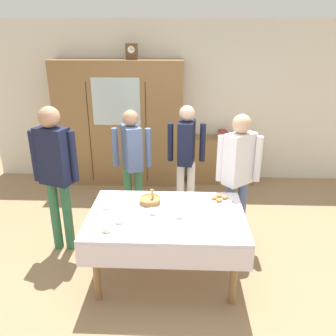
{
  "coord_description": "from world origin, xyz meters",
  "views": [
    {
      "loc": [
        0.14,
        -3.37,
        2.52
      ],
      "look_at": [
        0.0,
        0.2,
        1.11
      ],
      "focal_mm": 37.46,
      "sensor_mm": 36.0,
      "label": 1
    }
  ],
  "objects_px": {
    "wall_cabinet": "(120,124)",
    "tea_cup_center": "(106,230)",
    "bookshelf_low": "(221,160)",
    "tea_cup_far_right": "(153,212)",
    "person_behind_table_right": "(55,166)",
    "person_behind_table_left": "(186,151)",
    "mantel_clock": "(132,51)",
    "spoon_mid_right": "(195,203)",
    "pastry_plate": "(220,199)",
    "tea_cup_mid_right": "(107,207)",
    "tea_cup_near_left": "(179,216)",
    "dining_table": "(166,224)",
    "tea_cup_far_left": "(120,221)",
    "spoon_back_edge": "(179,209)",
    "bread_basket": "(150,200)",
    "person_by_cabinet": "(132,156)",
    "book_stack": "(223,134)",
    "person_near_right_end": "(238,168)"
  },
  "relations": [
    {
      "from": "tea_cup_mid_right",
      "to": "spoon_back_edge",
      "type": "relative_size",
      "value": 1.09
    },
    {
      "from": "tea_cup_mid_right",
      "to": "tea_cup_far_left",
      "type": "bearing_deg",
      "value": -57.38
    },
    {
      "from": "bookshelf_low",
      "to": "tea_cup_far_right",
      "type": "xyz_separation_m",
      "value": [
        -0.99,
        -2.62,
        0.38
      ]
    },
    {
      "from": "tea_cup_mid_right",
      "to": "tea_cup_near_left",
      "type": "relative_size",
      "value": 1.0
    },
    {
      "from": "tea_cup_far_right",
      "to": "tea_cup_mid_right",
      "type": "xyz_separation_m",
      "value": [
        -0.49,
        0.1,
        0.0
      ]
    },
    {
      "from": "mantel_clock",
      "to": "person_by_cabinet",
      "type": "xyz_separation_m",
      "value": [
        0.14,
        -1.34,
        -1.26
      ]
    },
    {
      "from": "book_stack",
      "to": "person_behind_table_left",
      "type": "bearing_deg",
      "value": -118.32
    },
    {
      "from": "dining_table",
      "to": "tea_cup_far_left",
      "type": "bearing_deg",
      "value": -159.56
    },
    {
      "from": "tea_cup_center",
      "to": "bread_basket",
      "type": "distance_m",
      "value": 0.71
    },
    {
      "from": "person_near_right_end",
      "to": "person_behind_table_right",
      "type": "distance_m",
      "value": 2.11
    },
    {
      "from": "person_behind_table_right",
      "to": "tea_cup_far_right",
      "type": "bearing_deg",
      "value": -23.19
    },
    {
      "from": "spoon_back_edge",
      "to": "person_behind_table_left",
      "type": "distance_m",
      "value": 1.35
    },
    {
      "from": "dining_table",
      "to": "tea_cup_far_left",
      "type": "relative_size",
      "value": 12.36
    },
    {
      "from": "person_by_cabinet",
      "to": "tea_cup_center",
      "type": "bearing_deg",
      "value": -91.08
    },
    {
      "from": "pastry_plate",
      "to": "mantel_clock",
      "type": "bearing_deg",
      "value": 118.95
    },
    {
      "from": "tea_cup_far_left",
      "to": "spoon_back_edge",
      "type": "xyz_separation_m",
      "value": [
        0.57,
        0.3,
        -0.02
      ]
    },
    {
      "from": "dining_table",
      "to": "person_behind_table_left",
      "type": "distance_m",
      "value": 1.51
    },
    {
      "from": "bread_basket",
      "to": "tea_cup_far_right",
      "type": "bearing_deg",
      "value": -79.16
    },
    {
      "from": "dining_table",
      "to": "bread_basket",
      "type": "relative_size",
      "value": 6.7
    },
    {
      "from": "tea_cup_far_right",
      "to": "pastry_plate",
      "type": "height_order",
      "value": "tea_cup_far_right"
    },
    {
      "from": "tea_cup_near_left",
      "to": "person_near_right_end",
      "type": "relative_size",
      "value": 0.08
    },
    {
      "from": "person_behind_table_left",
      "to": "wall_cabinet",
      "type": "bearing_deg",
      "value": 134.6
    },
    {
      "from": "person_behind_table_right",
      "to": "bookshelf_low",
      "type": "bearing_deg",
      "value": 45.03
    },
    {
      "from": "spoon_mid_right",
      "to": "pastry_plate",
      "type": "bearing_deg",
      "value": 16.11
    },
    {
      "from": "dining_table",
      "to": "spoon_back_edge",
      "type": "height_order",
      "value": "spoon_back_edge"
    },
    {
      "from": "person_behind_table_left",
      "to": "mantel_clock",
      "type": "bearing_deg",
      "value": 127.58
    },
    {
      "from": "dining_table",
      "to": "pastry_plate",
      "type": "xyz_separation_m",
      "value": [
        0.57,
        0.37,
        0.11
      ]
    },
    {
      "from": "bookshelf_low",
      "to": "pastry_plate",
      "type": "relative_size",
      "value": 3.84
    },
    {
      "from": "dining_table",
      "to": "bookshelf_low",
      "type": "height_order",
      "value": "bookshelf_low"
    },
    {
      "from": "mantel_clock",
      "to": "bread_basket",
      "type": "xyz_separation_m",
      "value": [
        0.47,
        -2.31,
        -1.41
      ]
    },
    {
      "from": "tea_cup_far_right",
      "to": "tea_cup_near_left",
      "type": "relative_size",
      "value": 1.0
    },
    {
      "from": "person_by_cabinet",
      "to": "tea_cup_near_left",
      "type": "bearing_deg",
      "value": -63.78
    },
    {
      "from": "wall_cabinet",
      "to": "tea_cup_center",
      "type": "distance_m",
      "value": 2.96
    },
    {
      "from": "pastry_plate",
      "to": "spoon_mid_right",
      "type": "relative_size",
      "value": 2.35
    },
    {
      "from": "book_stack",
      "to": "tea_cup_near_left",
      "type": "xyz_separation_m",
      "value": [
        -0.72,
        -2.69,
        -0.08
      ]
    },
    {
      "from": "bread_basket",
      "to": "person_by_cabinet",
      "type": "xyz_separation_m",
      "value": [
        -0.33,
        0.97,
        0.16
      ]
    },
    {
      "from": "person_behind_table_left",
      "to": "tea_cup_near_left",
      "type": "bearing_deg",
      "value": -93.27
    },
    {
      "from": "wall_cabinet",
      "to": "person_near_right_end",
      "type": "height_order",
      "value": "wall_cabinet"
    },
    {
      "from": "pastry_plate",
      "to": "person_behind_table_left",
      "type": "distance_m",
      "value": 1.17
    },
    {
      "from": "bread_basket",
      "to": "pastry_plate",
      "type": "bearing_deg",
      "value": 6.33
    },
    {
      "from": "mantel_clock",
      "to": "spoon_back_edge",
      "type": "xyz_separation_m",
      "value": [
        0.78,
        -2.46,
        -1.44
      ]
    },
    {
      "from": "pastry_plate",
      "to": "person_by_cabinet",
      "type": "distance_m",
      "value": 1.42
    },
    {
      "from": "dining_table",
      "to": "tea_cup_center",
      "type": "relative_size",
      "value": 12.36
    },
    {
      "from": "tea_cup_mid_right",
      "to": "tea_cup_center",
      "type": "bearing_deg",
      "value": -79.11
    },
    {
      "from": "spoon_back_edge",
      "to": "person_by_cabinet",
      "type": "relative_size",
      "value": 0.08
    },
    {
      "from": "tea_cup_far_left",
      "to": "tea_cup_far_right",
      "type": "xyz_separation_m",
      "value": [
        0.31,
        0.19,
        -0.0
      ]
    },
    {
      "from": "mantel_clock",
      "to": "wall_cabinet",
      "type": "bearing_deg",
      "value": 179.85
    },
    {
      "from": "tea_cup_far_left",
      "to": "pastry_plate",
      "type": "relative_size",
      "value": 0.46
    },
    {
      "from": "mantel_clock",
      "to": "tea_cup_center",
      "type": "xyz_separation_m",
      "value": [
        0.11,
        -2.92,
        -1.42
      ]
    },
    {
      "from": "book_stack",
      "to": "tea_cup_center",
      "type": "distance_m",
      "value": 3.29
    }
  ]
}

